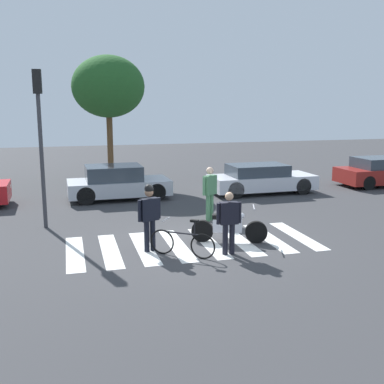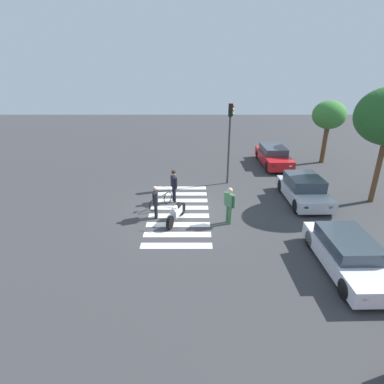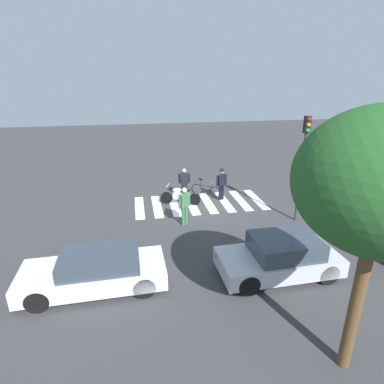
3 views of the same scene
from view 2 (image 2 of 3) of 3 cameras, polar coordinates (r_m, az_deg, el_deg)
ground_plane at (r=15.90m, az=-2.33°, el=-3.54°), size 60.00×60.00×0.00m
police_motorcycle at (r=14.80m, az=-2.85°, el=-3.70°), size 2.03×0.93×1.02m
leaning_bicycle at (r=16.29m, az=-5.63°, el=-1.54°), size 1.44×1.06×0.98m
officer_on_foot at (r=15.01m, az=-6.58°, el=-1.48°), size 0.66×0.22×1.62m
officer_by_motorcycle at (r=16.64m, az=-3.28°, el=1.54°), size 0.63×0.36×1.77m
pedestrian_bystander at (r=14.47m, az=6.74°, el=-1.99°), size 0.58×0.46×1.77m
crosswalk_stripes at (r=15.89m, az=-2.33°, el=-3.53°), size 6.75×2.95×0.01m
car_red_convertible at (r=23.53m, az=14.43°, el=6.29°), size 4.47×1.83×1.33m
car_silver_sedan at (r=17.87m, az=19.51°, el=0.43°), size 4.03×1.95×1.35m
car_white_van at (r=12.84m, az=26.32°, el=-9.99°), size 4.46×1.87×1.23m
traffic_light_pole at (r=18.74m, az=6.82°, el=10.66°), size 0.26×0.34×4.76m
street_tree_near at (r=24.69m, az=23.44°, el=12.50°), size 2.29×2.29×4.44m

